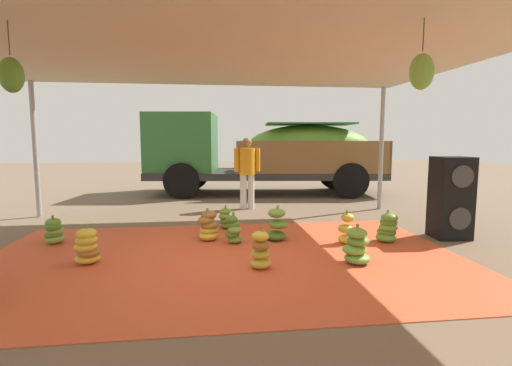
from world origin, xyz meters
The scene contains 16 objects.
ground_plane centered at (0.00, 3.00, 0.00)m, with size 40.00×40.00×0.00m, color brown.
tarp_orange centered at (0.00, 0.00, 0.01)m, with size 6.61×4.08×0.01m, color #D1512D.
tent_canopy centered at (0.00, -0.10, 2.81)m, with size 8.00×7.00×2.90m.
banana_bunch_0 centered at (2.62, 0.52, 0.23)m, with size 0.45×0.46×0.51m.
banana_bunch_1 centered at (-2.62, 1.05, 0.20)m, with size 0.39×0.40×0.45m.
banana_bunch_3 centered at (1.93, 0.50, 0.23)m, with size 0.35×0.35×0.52m.
banana_bunch_4 centered at (0.17, 0.71, 0.22)m, with size 0.35×0.34×0.50m.
banana_bunch_5 centered at (-1.80, -0.03, 0.23)m, with size 0.40×0.40×0.52m.
banana_bunch_6 centered at (-0.22, 0.97, 0.24)m, with size 0.43×0.42×0.52m.
banana_bunch_7 centered at (0.09, 1.71, 0.19)m, with size 0.33×0.33×0.44m.
banana_bunch_9 centered at (0.88, 0.81, 0.25)m, with size 0.48×0.46×0.57m.
banana_bunch_10 centered at (0.44, -0.46, 0.23)m, with size 0.38×0.38×0.53m.
banana_bunch_11 centered at (1.72, -0.43, 0.23)m, with size 0.45×0.45×0.53m.
cargo_truck_main centered at (1.37, 6.23, 1.28)m, with size 7.12×2.99×2.40m.
worker_0 centered at (0.69, 3.70, 0.98)m, with size 0.62×0.38×1.69m.
speaker_stack centered at (3.78, 0.66, 0.68)m, with size 0.59×0.55×1.36m.
Camera 1 is at (-0.18, -5.01, 1.63)m, focal length 26.17 mm.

